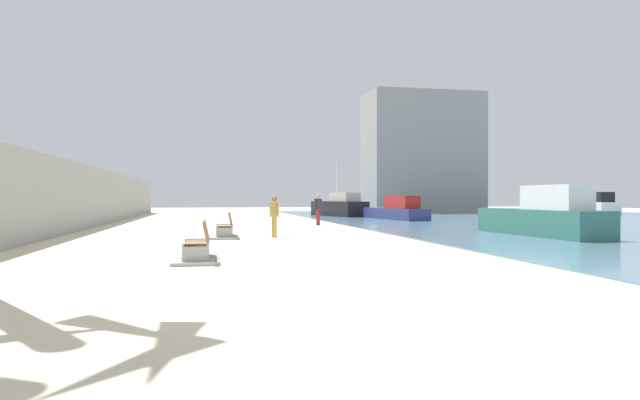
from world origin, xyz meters
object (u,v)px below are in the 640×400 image
at_px(boat_far_right, 599,206).
at_px(person_walking, 274,214).
at_px(person_standing, 318,207).
at_px(boat_outer, 397,211).
at_px(boat_nearest, 543,217).
at_px(boat_mid_bay, 340,207).
at_px(bench_far, 225,232).
at_px(bench_near, 197,251).

bearing_deg(boat_far_right, person_walking, -144.99).
bearing_deg(person_standing, boat_far_right, 25.69).
height_order(boat_outer, boat_nearest, boat_nearest).
relative_size(boat_far_right, boat_mid_bay, 0.66).
relative_size(person_standing, boat_mid_bay, 0.26).
bearing_deg(bench_far, boat_nearest, -8.86).
height_order(boat_far_right, boat_nearest, boat_far_right).
bearing_deg(person_standing, boat_outer, 42.89).
xyz_separation_m(boat_far_right, boat_nearest, (-21.95, -24.35, -0.02)).
xyz_separation_m(bench_far, person_standing, (5.36, 8.57, 0.79)).
relative_size(bench_far, boat_outer, 0.29).
bearing_deg(person_walking, bench_near, -110.18).
xyz_separation_m(person_standing, boat_mid_bay, (4.58, 13.82, -0.23)).
distance_m(bench_far, boat_far_right, 40.90).
xyz_separation_m(boat_nearest, boat_mid_bay, (-2.31, 24.30, 0.02)).
bearing_deg(bench_near, person_standing, 69.01).
height_order(boat_far_right, boat_mid_bay, boat_mid_bay).
bearing_deg(boat_nearest, boat_far_right, 47.97).
height_order(person_standing, boat_mid_bay, boat_mid_bay).
height_order(boat_far_right, boat_outer, boat_far_right).
distance_m(boat_outer, boat_nearest, 16.83).
bearing_deg(bench_far, bench_near, -96.52).
height_order(bench_far, boat_nearest, boat_nearest).
height_order(person_walking, boat_nearest, boat_nearest).
bearing_deg(person_walking, person_standing, 68.32).
height_order(person_walking, boat_outer, boat_outer).
bearing_deg(person_standing, boat_nearest, -56.69).
height_order(person_standing, boat_far_right, boat_far_right).
height_order(bench_near, boat_nearest, boat_nearest).
bearing_deg(boat_far_right, boat_nearest, -132.03).
bearing_deg(boat_outer, bench_far, -129.26).
bearing_deg(person_walking, boat_mid_bay, 70.35).
bearing_deg(person_walking, boat_outer, 55.68).
bearing_deg(bench_far, person_walking, -6.01).
relative_size(bench_near, person_standing, 1.21).
relative_size(boat_far_right, boat_nearest, 0.67).
distance_m(boat_nearest, boat_mid_bay, 24.41).
height_order(person_walking, person_standing, person_standing).
distance_m(person_walking, boat_mid_bay, 23.98).
xyz_separation_m(person_standing, boat_outer, (6.84, 6.35, -0.39)).
bearing_deg(bench_near, person_walking, 69.82).
relative_size(boat_outer, boat_mid_bay, 1.07).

